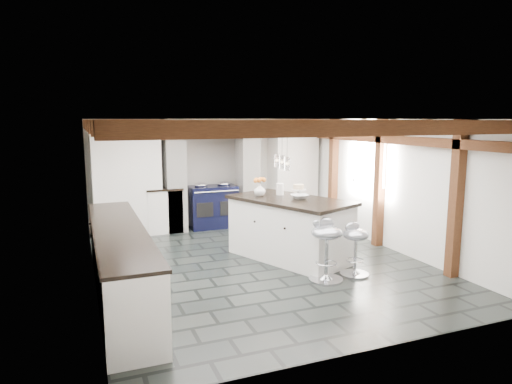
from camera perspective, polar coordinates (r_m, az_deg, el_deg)
name	(u,v)px	position (r m, az deg, el deg)	size (l,w,h in m)	color
ground	(259,263)	(7.44, 0.42, -8.90)	(6.00, 6.00, 0.00)	black
room_shell	(199,188)	(8.33, -7.12, 0.52)	(6.00, 6.03, 6.00)	silver
range_cooker	(213,206)	(9.79, -5.44, -1.72)	(1.00, 0.63, 0.99)	black
kitchen_island	(290,228)	(7.59, 4.23, -4.49)	(1.78, 2.30, 1.35)	white
bar_stool_near	(355,243)	(6.92, 12.27, -6.24)	(0.44, 0.44, 0.79)	silver
bar_stool_far	(327,242)	(6.60, 8.81, -6.24)	(0.56, 0.56, 0.91)	silver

